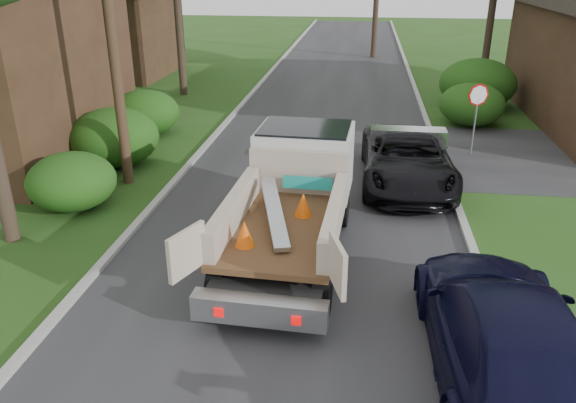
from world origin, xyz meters
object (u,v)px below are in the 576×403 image
Objects in this scene: stop_sign at (477,105)px; black_pickup at (407,159)px; navy_suv at (506,334)px; utility_pole at (108,2)px; flatbed_truck at (297,187)px; house_left_far at (105,20)px.

stop_sign is 3.97m from black_pickup.
utility_pole is at bearing -40.63° from navy_suv.
flatbed_truck is 4.91m from black_pickup.
utility_pole is 1.77× the size of black_pickup.
stop_sign is 22.81m from house_left_far.
utility_pole reaches higher than stop_sign.
black_pickup is at bearing -85.05° from navy_suv.
house_left_far is (-8.02, 17.02, -2.12)m from utility_pole.
utility_pole is at bearing -64.77° from house_left_far.
utility_pole reaches higher than house_left_far.
stop_sign reaches higher than flatbed_truck.
utility_pole is at bearing 154.13° from flatbed_truck.
house_left_far reaches higher than flatbed_truck.
utility_pole is at bearing -159.38° from stop_sign.
house_left_far reaches higher than stop_sign.
flatbed_truck reaches higher than black_pickup.
utility_pole reaches higher than black_pickup.
flatbed_truck is (13.48, -19.99, -1.72)m from house_left_far.
house_left_far is 22.96m from black_pickup.
utility_pole is 18.93m from house_left_far.
black_pickup is (16.30, -16.01, -2.27)m from house_left_far.
navy_suv is at bearing -47.04° from flatbed_truck.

